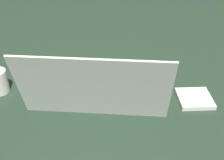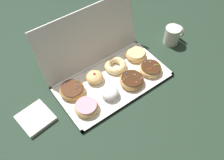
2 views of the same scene
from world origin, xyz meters
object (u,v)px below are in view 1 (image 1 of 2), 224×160
object	(u,v)px
donut_box	(100,90)
jelly_filled_donut_5	(115,93)
sprinkle_donut_2	(87,76)
sprinkle_donut_4	(146,95)
powdered_filled_donut_1	(116,77)
napkin_stack	(195,98)
pink_frosted_donut_0	(145,79)
sprinkle_donut_3	(60,76)
glazed_ring_donut_7	(52,91)
cruller_donut_6	(83,93)

from	to	relation	value
donut_box	jelly_filled_donut_5	xyz separation A→B (m)	(-0.07, 0.06, 0.03)
sprinkle_donut_2	sprinkle_donut_4	world-z (taller)	sprinkle_donut_2
powdered_filled_donut_1	napkin_stack	distance (m)	0.35
donut_box	pink_frosted_donut_0	world-z (taller)	pink_frosted_donut_0
sprinkle_donut_2	sprinkle_donut_3	distance (m)	0.12
jelly_filled_donut_5	napkin_stack	distance (m)	0.33
napkin_stack	jelly_filled_donut_5	bearing A→B (deg)	3.51
donut_box	pink_frosted_donut_0	xyz separation A→B (m)	(-0.19, -0.06, 0.02)
donut_box	jelly_filled_donut_5	distance (m)	0.09
donut_box	glazed_ring_donut_7	size ratio (longest dim) A/B	5.04
sprinkle_donut_3	powdered_filled_donut_1	bearing A→B (deg)	179.74
powdered_filled_donut_1	sprinkle_donut_4	distance (m)	0.18
glazed_ring_donut_7	sprinkle_donut_2	bearing A→B (deg)	-136.38
sprinkle_donut_3	napkin_stack	bearing A→B (deg)	170.48
sprinkle_donut_2	jelly_filled_donut_5	world-z (taller)	jelly_filled_donut_5
donut_box	powdered_filled_donut_1	xyz separation A→B (m)	(-0.06, -0.06, 0.03)
sprinkle_donut_3	glazed_ring_donut_7	bearing A→B (deg)	87.74
jelly_filled_donut_5	cruller_donut_6	world-z (taller)	jelly_filled_donut_5
pink_frosted_donut_0	jelly_filled_donut_5	size ratio (longest dim) A/B	1.31
pink_frosted_donut_0	napkin_stack	size ratio (longest dim) A/B	0.81
sprinkle_donut_4	cruller_donut_6	size ratio (longest dim) A/B	1.05
sprinkle_donut_2	cruller_donut_6	xyz separation A→B (m)	(-0.00, 0.13, -0.00)
cruller_donut_6	napkin_stack	size ratio (longest dim) A/B	0.84
napkin_stack	sprinkle_donut_2	bearing A→B (deg)	-12.24
powdered_filled_donut_1	glazed_ring_donut_7	bearing A→B (deg)	24.71
jelly_filled_donut_5	cruller_donut_6	bearing A→B (deg)	2.05
donut_box	glazed_ring_donut_7	xyz separation A→B (m)	(0.19, 0.06, 0.02)
donut_box	sprinkle_donut_3	world-z (taller)	sprinkle_donut_3
pink_frosted_donut_0	glazed_ring_donut_7	xyz separation A→B (m)	(0.39, 0.12, -0.00)
donut_box	powdered_filled_donut_1	world-z (taller)	powdered_filled_donut_1
cruller_donut_6	napkin_stack	world-z (taller)	cruller_donut_6
pink_frosted_donut_0	sprinkle_donut_4	distance (m)	0.12
sprinkle_donut_3	napkin_stack	world-z (taller)	sprinkle_donut_3
sprinkle_donut_2	napkin_stack	world-z (taller)	sprinkle_donut_2
donut_box	sprinkle_donut_2	xyz separation A→B (m)	(0.07, -0.06, 0.02)
napkin_stack	donut_box	bearing A→B (deg)	-5.47
cruller_donut_6	glazed_ring_donut_7	bearing A→B (deg)	-1.53
sprinkle_donut_3	cruller_donut_6	distance (m)	0.18
pink_frosted_donut_0	sprinkle_donut_4	size ratio (longest dim) A/B	0.92
donut_box	powdered_filled_donut_1	size ratio (longest dim) A/B	6.48
sprinkle_donut_2	glazed_ring_donut_7	bearing A→B (deg)	43.62
sprinkle_donut_2	pink_frosted_donut_0	bearing A→B (deg)	179.35
donut_box	sprinkle_donut_3	size ratio (longest dim) A/B	4.82
sprinkle_donut_3	donut_box	bearing A→B (deg)	162.34
donut_box	glazed_ring_donut_7	bearing A→B (deg)	16.94
powdered_filled_donut_1	jelly_filled_donut_5	distance (m)	0.12
pink_frosted_donut_0	napkin_stack	bearing A→B (deg)	154.57
sprinkle_donut_4	glazed_ring_donut_7	world-z (taller)	sprinkle_donut_4
pink_frosted_donut_0	jelly_filled_donut_5	bearing A→B (deg)	43.55
donut_box	sprinkle_donut_2	bearing A→B (deg)	-43.14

